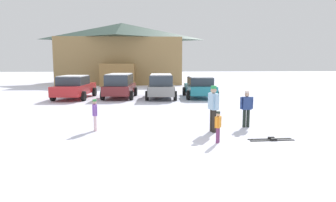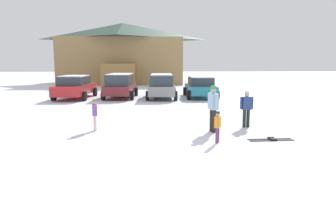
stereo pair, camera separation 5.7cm
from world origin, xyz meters
name	(u,v)px [view 1 (the left image)]	position (x,y,z in m)	size (l,w,h in m)	color
ground	(196,168)	(0.00, 0.00, 0.00)	(160.00, 160.00, 0.00)	white
ski_lodge	(122,53)	(-4.02, 31.21, 3.72)	(14.89, 11.66, 7.36)	olive
parked_red_sedan	(74,87)	(-6.13, 14.52, 0.82)	(2.49, 4.82, 1.61)	red
parked_maroon_van	(120,85)	(-3.00, 14.67, 0.92)	(2.39, 4.43, 1.72)	maroon
parked_grey_wagon	(161,85)	(-0.08, 14.22, 0.91)	(2.26, 4.54, 1.70)	gray
parked_teal_hatchback	(200,87)	(2.71, 14.45, 0.78)	(2.26, 4.48, 1.51)	teal
skier_child_in_purple_jacket	(95,113)	(-3.02, 4.14, 0.66)	(0.21, 0.43, 1.16)	beige
skier_teen_in_navy_coat	(247,107)	(2.69, 4.35, 0.79)	(0.52, 0.23, 1.41)	black
skier_child_in_orange_jacket	(218,125)	(1.05, 2.17, 0.56)	(0.24, 0.32, 0.99)	#6B325E
skier_adult_in_blue_parka	(213,106)	(1.23, 3.65, 0.94)	(0.32, 0.61, 1.67)	black
pair_of_skis	(271,139)	(2.86, 2.37, 0.02)	(1.47, 0.33, 0.08)	black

